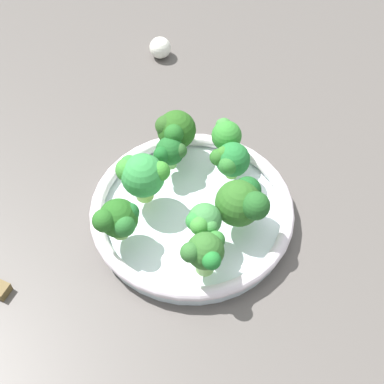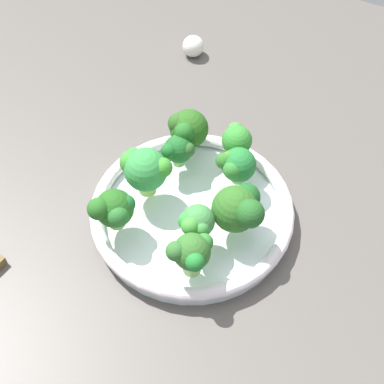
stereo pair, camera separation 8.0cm
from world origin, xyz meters
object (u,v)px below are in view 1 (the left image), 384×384
bowl (192,212)px  broccoli_floret_3 (226,136)px  broccoli_floret_5 (170,152)px  broccoli_floret_2 (204,222)px  broccoli_floret_8 (205,252)px  garlic_bulb (160,48)px  broccoli_floret_1 (118,219)px  broccoli_floret_7 (242,202)px  broccoli_floret_0 (142,175)px  broccoli_floret_6 (230,160)px  broccoli_floret_4 (175,130)px

bowl → broccoli_floret_3: broccoli_floret_3 is taller
broccoli_floret_5 → broccoli_floret_2: bearing=-51.7°
broccoli_floret_8 → garlic_bulb: broccoli_floret_8 is taller
broccoli_floret_1 → broccoli_floret_5: (2.26, 14.20, -0.55)cm
broccoli_floret_7 → broccoli_floret_8: bearing=-103.9°
broccoli_floret_2 → broccoli_floret_5: broccoli_floret_2 is taller
broccoli_floret_5 → broccoli_floret_3: bearing=35.7°
broccoli_floret_0 → broccoli_floret_6: 13.32cm
broccoli_floret_7 → bowl: bearing=177.7°
broccoli_floret_3 → garlic_bulb: broccoli_floret_3 is taller
broccoli_floret_1 → broccoli_floret_8: bearing=-6.8°
broccoli_floret_6 → broccoli_floret_8: 16.78cm
broccoli_floret_0 → broccoli_floret_2: broccoli_floret_0 is taller
bowl → broccoli_floret_1: 12.53cm
garlic_bulb → broccoli_floret_1: bearing=-76.6°
broccoli_floret_4 → broccoli_floret_0: bearing=-96.5°
broccoli_floret_3 → broccoli_floret_4: broccoli_floret_4 is taller
broccoli_floret_3 → broccoli_floret_8: bearing=-80.9°
broccoli_floret_6 → broccoli_floret_0: bearing=-145.2°
broccoli_floret_0 → broccoli_floret_2: 11.59cm
broccoli_floret_4 → broccoli_floret_6: broccoli_floret_4 is taller
broccoli_floret_8 → broccoli_floret_7: bearing=76.1°
broccoli_floret_1 → broccoli_floret_6: bearing=53.3°
broccoli_floret_0 → broccoli_floret_4: broccoli_floret_0 is taller
broccoli_floret_0 → broccoli_floret_1: bearing=-93.2°
broccoli_floret_7 → broccoli_floret_5: bearing=153.7°
bowl → broccoli_floret_3: (1.67, 11.15, 5.76)cm
broccoli_floret_2 → broccoli_floret_1: bearing=-164.6°
broccoli_floret_2 → broccoli_floret_3: (-1.67, 16.28, 0.02)cm
broccoli_floret_3 → broccoli_floret_5: (-7.13, -5.13, -0.78)cm
broccoli_floret_0 → broccoli_floret_6: size_ratio=1.29×
broccoli_floret_5 → broccoli_floret_8: broccoli_floret_8 is taller
broccoli_floret_0 → broccoli_floret_1: (-0.42, -7.60, -0.89)cm
broccoli_floret_4 → broccoli_floret_8: size_ratio=0.99×
broccoli_floret_1 → broccoli_floret_2: broccoli_floret_1 is taller
bowl → broccoli_floret_8: 12.47cm
broccoli_floret_3 → broccoli_floret_6: size_ratio=1.07×
broccoli_floret_4 → broccoli_floret_8: bearing=-60.7°
broccoli_floret_1 → broccoli_floret_7: (15.05, 7.88, 0.30)cm
broccoli_floret_6 → garlic_bulb: bearing=127.9°
garlic_bulb → broccoli_floret_2: bearing=-61.9°
broccoli_floret_2 → broccoli_floret_4: (-9.42, 15.17, -0.21)cm
broccoli_floret_4 → broccoli_floret_8: broccoli_floret_8 is taller
broccoli_floret_0 → broccoli_floret_5: (1.84, 6.61, -1.45)cm
broccoli_floret_0 → broccoli_floret_5: bearing=74.4°
broccoli_floret_3 → broccoli_floret_6: bearing=-65.1°
broccoli_floret_5 → broccoli_floret_8: bearing=-56.4°
broccoli_floret_1 → broccoli_floret_3: bearing=64.1°
broccoli_floret_7 → broccoli_floret_3: bearing=116.3°
broccoli_floret_1 → broccoli_floret_2: bearing=15.4°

